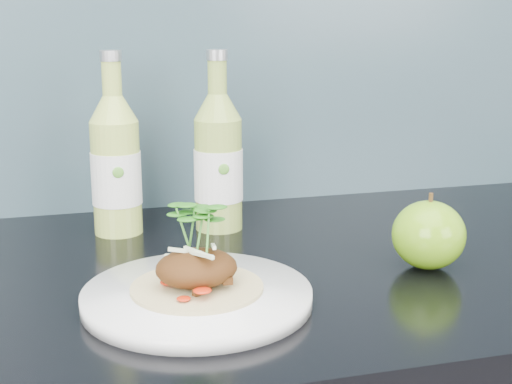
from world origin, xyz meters
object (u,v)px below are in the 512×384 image
(dinner_plate, at_px, (197,296))
(cider_bottle_left, at_px, (116,166))
(green_apple, at_px, (429,235))
(cider_bottle_right, at_px, (218,163))

(dinner_plate, distance_m, cider_bottle_left, 0.29)
(green_apple, xyz_separation_m, cider_bottle_left, (-0.34, 0.24, 0.05))
(green_apple, height_order, cider_bottle_left, cider_bottle_left)
(dinner_plate, relative_size, green_apple, 2.58)
(dinner_plate, bearing_deg, cider_bottle_right, 72.60)
(green_apple, bearing_deg, dinner_plate, -173.05)
(green_apple, relative_size, cider_bottle_right, 0.46)
(green_apple, relative_size, cider_bottle_left, 0.46)
(green_apple, xyz_separation_m, cider_bottle_right, (-0.20, 0.22, 0.05))
(green_apple, bearing_deg, cider_bottle_right, 132.20)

